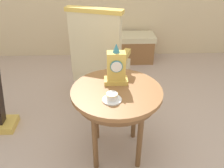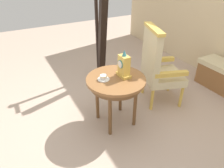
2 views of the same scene
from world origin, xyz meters
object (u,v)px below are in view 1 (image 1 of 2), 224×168
(window_bench, at_px, (123,48))
(mantel_clock, at_px, (116,68))
(side_table, at_px, (117,98))
(teacup_left, at_px, (112,97))
(armchair, at_px, (100,58))

(window_bench, bearing_deg, mantel_clock, -96.71)
(side_table, bearing_deg, window_bench, 83.65)
(mantel_clock, distance_m, window_bench, 1.96)
(side_table, xyz_separation_m, window_bench, (0.22, 1.96, -0.36))
(side_table, distance_m, mantel_clock, 0.24)
(teacup_left, xyz_separation_m, window_bench, (0.26, 2.10, -0.47))
(armchair, bearing_deg, side_table, -79.56)
(armchair, bearing_deg, window_bench, 73.34)
(mantel_clock, xyz_separation_m, window_bench, (0.22, 1.86, -0.58))
(teacup_left, distance_m, armchair, 0.92)
(teacup_left, relative_size, mantel_clock, 0.42)
(side_table, height_order, mantel_clock, mantel_clock)
(side_table, distance_m, armchair, 0.78)
(window_bench, bearing_deg, armchair, -106.66)
(teacup_left, height_order, armchair, armchair)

